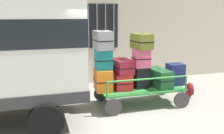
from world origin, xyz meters
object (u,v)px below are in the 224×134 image
Objects in this scene: suitcase_midleft_bottom at (123,81)px; suitcase_midleft_middle at (122,66)px; suitcase_midright_bottom at (159,78)px; suitcase_left_middle at (103,60)px; backpack at (190,90)px; suitcase_left_bottom at (103,80)px; luggage_cart at (140,90)px; suitcase_center_middle at (141,58)px; suitcase_left_top at (103,40)px; suitcase_right_bottom at (175,74)px; suitcase_center_top at (142,41)px; suitcase_center_bottom at (140,77)px.

suitcase_midleft_middle reaches higher than suitcase_midleft_bottom.
suitcase_midright_bottom is at bearing -0.54° from suitcase_midleft_bottom.
backpack is at bearing 3.96° from suitcase_left_middle.
suitcase_left_bottom is at bearing 90.00° from suitcase_left_middle.
luggage_cart is 4.72× the size of suitcase_center_middle.
suitcase_midleft_middle is 1.47× the size of suitcase_center_middle.
suitcase_left_top reaches higher than suitcase_right_bottom.
suitcase_midright_bottom is (1.03, -0.01, 0.03)m from suitcase_midleft_bottom.
suitcase_center_top reaches higher than suitcase_center_middle.
suitcase_center_bottom is 0.60× the size of suitcase_midright_bottom.
suitcase_center_top is (0.51, 0.02, 1.03)m from suitcase_midleft_bottom.
suitcase_center_top is (1.03, -0.05, 0.96)m from suitcase_left_bottom.
suitcase_left_middle is at bearing 179.64° from suitcase_midright_bottom.
suitcase_left_middle is at bearing -180.00° from suitcase_midleft_bottom.
suitcase_center_top is at bearing -2.57° from suitcase_left_top.
suitcase_center_bottom reaches higher than luggage_cart.
suitcase_left_middle is 1.03m from suitcase_center_middle.
suitcase_left_middle is (0.00, -0.07, 0.53)m from suitcase_left_bottom.
suitcase_left_bottom is 1.24× the size of suitcase_left_top.
suitcase_center_bottom is (1.03, -0.02, -1.01)m from suitcase_left_top.
luggage_cart is at bearing -174.54° from backpack.
suitcase_center_bottom reaches higher than suitcase_midright_bottom.
suitcase_center_bottom is 0.93× the size of suitcase_right_bottom.
suitcase_left_top is at bearing -90.00° from suitcase_left_bottom.
suitcase_center_middle is (0.00, -0.02, 0.88)m from luggage_cart.
suitcase_left_middle is at bearing -173.59° from suitcase_midleft_middle.
luggage_cart is 1.09m from suitcase_left_bottom.
suitcase_left_bottom is at bearing 178.40° from suitcase_right_bottom.
suitcase_left_top is at bearing 177.43° from suitcase_center_top.
suitcase_midleft_bottom is 0.84× the size of suitcase_midleft_middle.
suitcase_center_middle reaches higher than suitcase_midleft_bottom.
suitcase_left_bottom is 2.72m from backpack.
luggage_cart reaches higher than backpack.
suitcase_left_bottom is at bearing 179.03° from suitcase_midleft_middle.
suitcase_left_top is at bearing 178.69° from suitcase_center_bottom.
suitcase_midleft_bottom is 2.21m from backpack.
suitcase_center_bottom is at bearing -1.31° from suitcase_left_top.
backpack is (2.15, 0.18, -0.47)m from suitcase_midleft_bottom.
suitcase_right_bottom reaches higher than luggage_cart.
suitcase_left_top is 0.93× the size of suitcase_midleft_bottom.
suitcase_midleft_middle is 1.57m from suitcase_right_bottom.
suitcase_left_top is 1.14× the size of suitcase_center_middle.
luggage_cart is at bearing -1.92° from suitcase_left_top.
suitcase_right_bottom is at bearing -1.60° from suitcase_left_bottom.
suitcase_left_bottom is at bearing -177.46° from backpack.
backpack is (1.13, 0.19, -0.50)m from suitcase_midright_bottom.
suitcase_center_bottom is (0.51, 0.04, 0.07)m from suitcase_midleft_bottom.
suitcase_center_top is at bearing -90.00° from luggage_cart.
suitcase_center_middle is at bearing -179.86° from suitcase_right_bottom.
suitcase_midright_bottom is (0.51, -0.02, -0.56)m from suitcase_center_middle.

